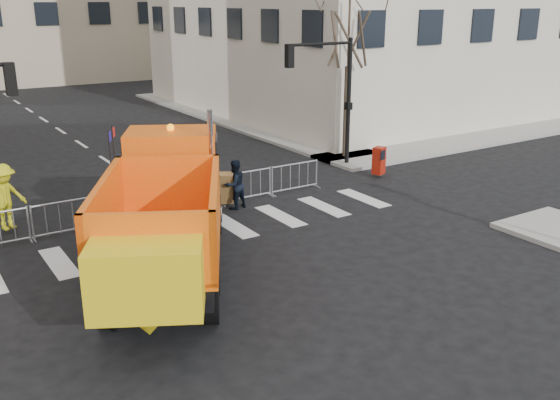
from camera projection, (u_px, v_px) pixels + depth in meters
ground at (316, 297)px, 15.08m from camera, size 120.00×120.00×0.00m
sidewalk_back at (174, 203)px, 21.87m from camera, size 64.00×5.00×0.15m
traffic_light_right at (349, 104)px, 26.24m from camera, size 0.18×0.18×5.40m
crowd_barriers at (163, 200)px, 20.62m from camera, size 12.60×0.60×1.10m
street_tree at (348, 75)px, 27.08m from camera, size 3.00×3.00×7.50m
plow_truck at (166, 210)px, 15.73m from camera, size 7.42×10.61×4.09m
cop_a at (173, 192)px, 20.07m from camera, size 0.85×0.74×1.95m
cop_b at (235, 185)px, 21.26m from camera, size 0.95×0.81×1.72m
cop_c at (212, 187)px, 20.79m from camera, size 1.16×0.87×1.83m
worker at (5, 197)px, 18.87m from camera, size 1.52×1.23×2.05m
newspaper_box at (379, 161)px, 25.07m from camera, size 0.56×0.53×1.10m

